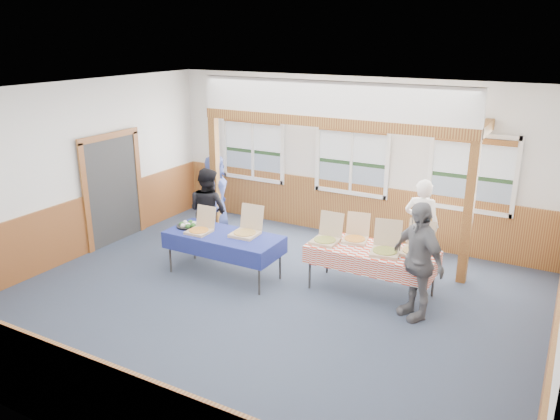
{
  "coord_description": "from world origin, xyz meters",
  "views": [
    {
      "loc": [
        3.89,
        -6.49,
        4.0
      ],
      "look_at": [
        -0.26,
        1.0,
        1.2
      ],
      "focal_mm": 35.0,
      "sensor_mm": 36.0,
      "label": 1
    }
  ],
  "objects_px": {
    "man_blue": "(215,193)",
    "person_grey": "(418,261)",
    "woman_black": "(208,211)",
    "table_right": "(372,252)",
    "woman_white": "(421,225)",
    "table_left": "(224,237)"
  },
  "relations": [
    {
      "from": "table_right",
      "to": "woman_black",
      "type": "distance_m",
      "value": 3.3
    },
    {
      "from": "woman_black",
      "to": "person_grey",
      "type": "distance_m",
      "value": 4.16
    },
    {
      "from": "man_blue",
      "to": "table_left",
      "type": "bearing_deg",
      "value": -165.44
    },
    {
      "from": "person_grey",
      "to": "man_blue",
      "type": "bearing_deg",
      "value": -163.25
    },
    {
      "from": "table_right",
      "to": "person_grey",
      "type": "relative_size",
      "value": 1.22
    },
    {
      "from": "table_right",
      "to": "woman_black",
      "type": "bearing_deg",
      "value": -168.82
    },
    {
      "from": "table_right",
      "to": "woman_white",
      "type": "height_order",
      "value": "woman_white"
    },
    {
      "from": "woman_white",
      "to": "person_grey",
      "type": "bearing_deg",
      "value": 102.03
    },
    {
      "from": "woman_black",
      "to": "person_grey",
      "type": "xyz_separation_m",
      "value": [
        4.12,
        -0.57,
        0.07
      ]
    },
    {
      "from": "table_right",
      "to": "man_blue",
      "type": "relative_size",
      "value": 1.36
    },
    {
      "from": "woman_white",
      "to": "woman_black",
      "type": "height_order",
      "value": "woman_white"
    },
    {
      "from": "table_left",
      "to": "table_right",
      "type": "height_order",
      "value": "same"
    },
    {
      "from": "table_right",
      "to": "woman_white",
      "type": "distance_m",
      "value": 1.34
    },
    {
      "from": "table_left",
      "to": "woman_white",
      "type": "height_order",
      "value": "woman_white"
    },
    {
      "from": "table_right",
      "to": "woman_white",
      "type": "xyz_separation_m",
      "value": [
        0.43,
        1.26,
        0.12
      ]
    },
    {
      "from": "woman_white",
      "to": "woman_black",
      "type": "bearing_deg",
      "value": 15.12
    },
    {
      "from": "table_left",
      "to": "person_grey",
      "type": "bearing_deg",
      "value": 3.31
    },
    {
      "from": "table_left",
      "to": "man_blue",
      "type": "bearing_deg",
      "value": 128.51
    },
    {
      "from": "table_left",
      "to": "man_blue",
      "type": "distance_m",
      "value": 2.39
    },
    {
      "from": "woman_black",
      "to": "man_blue",
      "type": "xyz_separation_m",
      "value": [
        -0.61,
        1.1,
        -0.02
      ]
    },
    {
      "from": "man_blue",
      "to": "person_grey",
      "type": "xyz_separation_m",
      "value": [
        4.73,
        -1.67,
        0.09
      ]
    },
    {
      "from": "table_left",
      "to": "table_right",
      "type": "xyz_separation_m",
      "value": [
        2.41,
        0.61,
        0.0
      ]
    }
  ]
}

